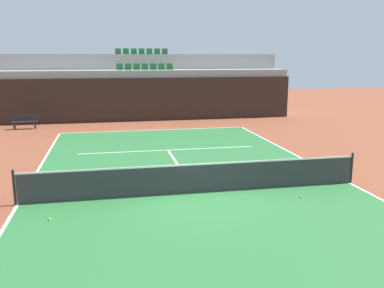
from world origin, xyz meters
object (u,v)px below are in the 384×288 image
object	(u,v)px
player_bench	(25,121)
tennis_net	(196,178)
tennis_ball_0	(301,196)
tennis_ball_1	(50,219)

from	to	relation	value
player_bench	tennis_net	bearing A→B (deg)	-61.30
tennis_ball_0	tennis_ball_1	world-z (taller)	same
tennis_net	tennis_ball_0	bearing A→B (deg)	-19.26
tennis_ball_0	tennis_ball_1	xyz separation A→B (m)	(-7.46, -0.37, 0.00)
tennis_ball_1	tennis_net	bearing A→B (deg)	18.44
tennis_ball_0	tennis_ball_1	size ratio (longest dim) A/B	1.00
player_bench	tennis_ball_0	size ratio (longest dim) A/B	22.73
tennis_net	tennis_ball_0	world-z (taller)	tennis_net
player_bench	tennis_ball_1	size ratio (longest dim) A/B	22.73
tennis_net	tennis_ball_1	distance (m)	4.61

